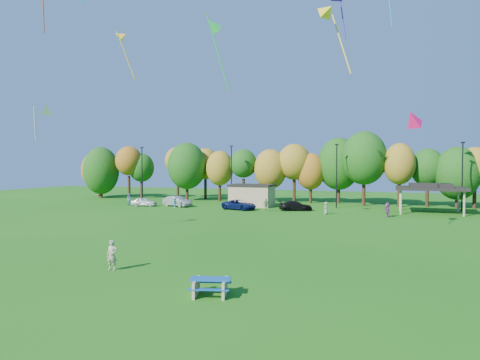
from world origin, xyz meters
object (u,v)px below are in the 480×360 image
(car_a, at_px, (144,202))
(car_d, at_px, (296,206))
(car_b, at_px, (177,201))
(car_c, at_px, (239,205))
(picnic_table, at_px, (210,285))
(kite_flyer, at_px, (112,255))

(car_a, xyz_separation_m, car_d, (22.44, 1.46, 0.00))
(car_b, relative_size, car_c, 0.96)
(picnic_table, xyz_separation_m, car_c, (-11.69, 36.46, 0.21))
(picnic_table, height_order, car_c, car_c)
(car_c, height_order, car_d, car_c)
(kite_flyer, distance_m, car_b, 38.10)
(picnic_table, bearing_deg, car_c, 91.99)
(car_c, bearing_deg, car_b, 99.17)
(picnic_table, relative_size, kite_flyer, 1.26)
(car_a, bearing_deg, picnic_table, -153.72)
(picnic_table, relative_size, car_b, 0.47)
(car_a, relative_size, car_c, 0.77)
(car_a, distance_m, car_c, 14.97)
(car_a, height_order, car_d, car_d)
(picnic_table, relative_size, car_d, 0.50)
(picnic_table, bearing_deg, car_b, 104.29)
(car_a, bearing_deg, kite_flyer, -160.20)
(kite_flyer, height_order, car_d, kite_flyer)
(car_b, relative_size, car_d, 1.06)
(car_b, distance_m, car_d, 17.59)
(picnic_table, distance_m, kite_flyer, 7.69)
(picnic_table, height_order, kite_flyer, kite_flyer)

